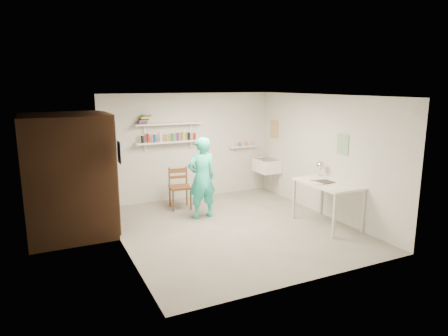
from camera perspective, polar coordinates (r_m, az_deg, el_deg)
name	(u,v)px	position (r m, az deg, el deg)	size (l,w,h in m)	color
floor	(233,228)	(7.44, 1.34, -8.60)	(4.00, 4.50, 0.02)	slate
ceiling	(234,95)	(6.97, 1.44, 10.39)	(4.00, 4.50, 0.02)	silver
wall_back	(189,146)	(9.14, -5.04, 3.09)	(4.00, 0.02, 2.40)	silver
wall_front	(313,195)	(5.24, 12.65, -3.82)	(4.00, 0.02, 2.40)	silver
wall_left	(119,175)	(6.47, -14.71, -0.95)	(0.02, 4.50, 2.40)	silver
wall_right	(324,155)	(8.20, 14.03, 1.76)	(0.02, 4.50, 2.40)	silver
doorway_recess	(110,174)	(7.52, -16.02, -0.80)	(0.02, 0.90, 2.00)	black
corridor_box	(68,175)	(7.43, -21.44, -0.92)	(1.40, 1.50, 2.10)	brown
door_lintel	(107,116)	(7.37, -16.34, 7.20)	(0.06, 1.05, 0.10)	brown
door_jamb_near	(116,180)	(7.04, -15.17, -1.60)	(0.06, 0.10, 2.00)	brown
door_jamb_far	(106,169)	(8.01, -16.49, -0.07)	(0.06, 0.10, 2.00)	brown
shelf_lower	(169,142)	(8.84, -7.80, 3.71)	(1.50, 0.22, 0.03)	white
shelf_upper	(169,124)	(8.79, -7.87, 6.29)	(1.50, 0.22, 0.03)	white
ledge_shelf	(243,146)	(9.63, 2.72, 3.09)	(0.70, 0.14, 0.03)	white
poster_left	(119,152)	(6.45, -14.77, 2.19)	(0.01, 0.28, 0.36)	#334C7F
poster_right_a	(274,129)	(9.57, 7.18, 5.56)	(0.01, 0.34, 0.42)	#995933
poster_right_b	(343,144)	(7.72, 16.60, 3.27)	(0.01, 0.30, 0.38)	#3F724C
belfast_sink	(267,166)	(9.50, 6.16, 0.34)	(0.48, 0.60, 0.30)	white
man	(202,178)	(7.78, -3.20, -1.43)	(0.59, 0.38, 1.60)	#2AD3BE
wall_clock	(198,162)	(7.93, -3.72, 0.80)	(0.29, 0.29, 0.04)	#F6E9A8
wooden_chair	(180,187)	(8.46, -6.31, -2.73)	(0.43, 0.41, 0.93)	brown
work_table	(327,204)	(7.68, 14.52, -5.00)	(0.74, 1.23, 0.82)	silver
desk_lamp	(320,165)	(8.02, 13.62, 0.42)	(0.15, 0.15, 0.15)	silver
spray_cans	(169,137)	(8.82, -7.82, 4.35)	(1.32, 0.06, 0.17)	black
book_stack	(144,119)	(8.63, -11.33, 6.82)	(0.30, 0.14, 0.20)	red
ledge_pots	(243,144)	(9.62, 2.72, 3.44)	(0.48, 0.07, 0.09)	silver
papers	(328,182)	(7.57, 14.68, -1.96)	(0.30, 0.22, 0.02)	silver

